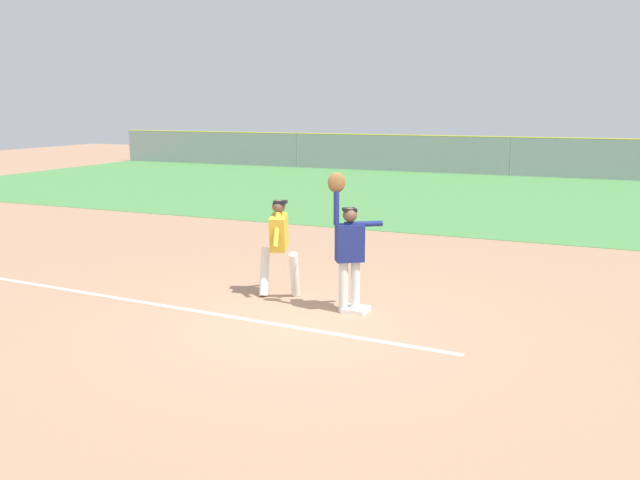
% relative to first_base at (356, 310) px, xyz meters
% --- Properties ---
extents(ground_plane, '(75.78, 75.78, 0.00)m').
position_rel_first_base_xyz_m(ground_plane, '(-0.59, -0.93, -0.04)').
color(ground_plane, tan).
extents(outfield_grass, '(45.07, 16.15, 0.01)m').
position_rel_first_base_xyz_m(outfield_grass, '(-0.59, 14.98, -0.04)').
color(outfield_grass, '#4C8C47').
rests_on(outfield_grass, ground_plane).
extents(chalk_foul_line, '(11.99, 0.75, 0.01)m').
position_rel_first_base_xyz_m(chalk_foul_line, '(-4.00, -0.90, -0.04)').
color(chalk_foul_line, white).
rests_on(chalk_foul_line, ground_plane).
extents(first_base, '(0.39, 0.39, 0.08)m').
position_rel_first_base_xyz_m(first_base, '(0.00, 0.00, 0.00)').
color(first_base, white).
rests_on(first_base, ground_plane).
extents(fielder, '(0.81, 0.59, 2.28)m').
position_rel_first_base_xyz_m(fielder, '(-0.12, -0.05, 1.08)').
color(fielder, silver).
rests_on(fielder, ground_plane).
extents(runner, '(0.85, 0.83, 1.72)m').
position_rel_first_base_xyz_m(runner, '(-1.55, 0.32, 0.96)').
color(runner, white).
rests_on(runner, ground_plane).
extents(baseball, '(0.07, 0.07, 0.07)m').
position_rel_first_base_xyz_m(baseball, '(-0.32, 0.03, 1.93)').
color(baseball, white).
extents(outfield_fence, '(45.15, 0.08, 1.87)m').
position_rel_first_base_xyz_m(outfield_fence, '(-0.59, 23.05, 0.89)').
color(outfield_fence, '#93999E').
rests_on(outfield_fence, ground_plane).
extents(parked_car_white, '(4.44, 2.20, 1.25)m').
position_rel_first_base_xyz_m(parked_car_white, '(-3.99, 27.17, 0.63)').
color(parked_car_white, white).
rests_on(parked_car_white, ground_plane).
extents(parked_car_black, '(4.52, 2.35, 1.25)m').
position_rel_first_base_xyz_m(parked_car_black, '(1.09, 26.75, 0.63)').
color(parked_car_black, black).
rests_on(parked_car_black, ground_plane).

